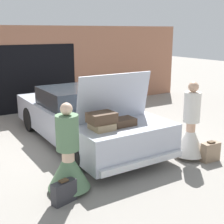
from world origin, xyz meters
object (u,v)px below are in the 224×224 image
car (84,117)px  suitcase_beside_left_person (64,192)px  suitcase_beside_right_person (210,152)px  person_left (68,161)px  person_right (190,132)px

car → suitcase_beside_left_person: size_ratio=11.09×
suitcase_beside_right_person → person_left: bearing=172.4°
person_left → suitcase_beside_left_person: (-0.22, -0.30, -0.36)m
car → suitcase_beside_right_person: bearing=-57.4°
person_left → suitcase_beside_right_person: size_ratio=3.56×
person_left → suitcase_beside_left_person: 0.51m
car → person_left: (-1.38, -2.15, -0.06)m
person_left → person_right: person_right is taller
car → person_right: car is taller
car → suitcase_beside_right_person: (1.63, -2.55, -0.39)m
car → suitcase_beside_right_person: 3.05m
person_right → suitcase_beside_left_person: 3.03m
suitcase_beside_left_person → person_left: bearing=53.4°
car → person_left: car is taller
person_left → suitcase_beside_right_person: person_left is taller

